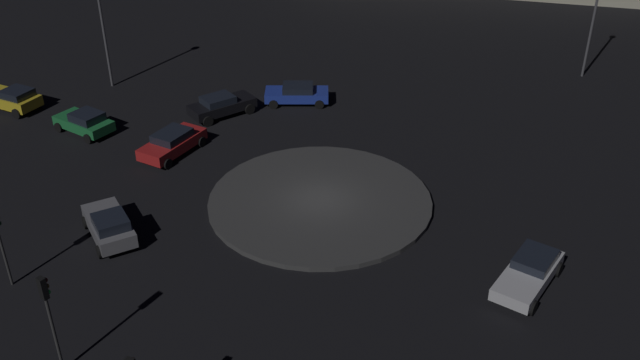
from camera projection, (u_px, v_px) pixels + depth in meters
ground_plane at (320, 203)px, 37.45m from camera, size 118.03×118.03×0.00m
roundabout_island at (320, 201)px, 37.38m from camera, size 11.75×11.75×0.27m
car_blue at (297, 93)px, 48.02m from camera, size 3.56×4.62×1.31m
car_red at (172, 142)px, 41.78m from camera, size 4.41×2.17×1.42m
car_green at (85, 122)px, 44.17m from camera, size 2.39×4.01×1.43m
car_yellow at (12, 98)px, 47.10m from camera, size 2.10×3.95×1.51m
car_grey at (109, 225)px, 34.30m from camera, size 3.58×4.18×1.54m
car_black at (221, 105)px, 46.26m from camera, size 4.64×3.46×1.42m
car_silver at (529, 272)px, 31.26m from camera, size 4.62×2.49×1.33m
traffic_light_east at (48, 306)px, 25.66m from camera, size 0.38×0.34×4.45m
streetlamp_south at (101, 12)px, 48.15m from camera, size 0.57×0.57×7.86m
streetlamp_west at (597, 2)px, 49.61m from camera, size 0.51×0.51×8.71m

